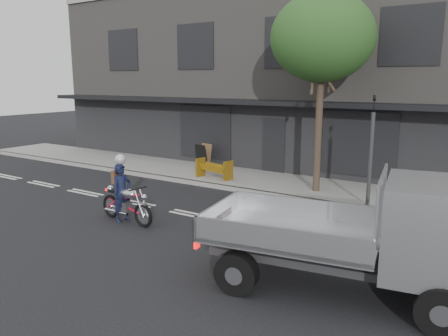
% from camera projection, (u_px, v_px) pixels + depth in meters
% --- Properties ---
extents(ground, '(80.00, 80.00, 0.00)m').
position_uv_depth(ground, '(193.00, 215.00, 12.96)').
color(ground, black).
rests_on(ground, ground).
extents(sidewalk, '(32.00, 3.20, 0.15)m').
position_uv_depth(sidewalk, '(266.00, 182.00, 16.82)').
color(sidewalk, gray).
rests_on(sidewalk, ground).
extents(kerb, '(32.00, 0.20, 0.15)m').
position_uv_depth(kerb, '(245.00, 191.00, 15.50)').
color(kerb, gray).
rests_on(kerb, ground).
extents(building_main, '(26.00, 10.00, 8.00)m').
position_uv_depth(building_main, '(330.00, 79.00, 21.48)').
color(building_main, slate).
rests_on(building_main, ground).
extents(street_tree, '(3.40, 3.40, 6.74)m').
position_uv_depth(street_tree, '(322.00, 38.00, 14.21)').
color(street_tree, '#382B21').
rests_on(street_tree, ground).
extents(traffic_light_pole, '(0.12, 0.12, 3.50)m').
position_uv_depth(traffic_light_pole, '(371.00, 157.00, 13.16)').
color(traffic_light_pole, '#2D2D30').
rests_on(traffic_light_pole, ground).
extents(motorcycle, '(2.10, 0.61, 1.08)m').
position_uv_depth(motorcycle, '(126.00, 203.00, 12.24)').
color(motorcycle, black).
rests_on(motorcycle, ground).
extents(rider, '(0.46, 0.64, 1.65)m').
position_uv_depth(rider, '(122.00, 193.00, 12.27)').
color(rider, black).
rests_on(rider, ground).
extents(flatbed_ute, '(5.35, 2.82, 2.36)m').
position_uv_depth(flatbed_ute, '(411.00, 231.00, 7.61)').
color(flatbed_ute, black).
rests_on(flatbed_ute, ground).
extents(construction_barrier, '(1.50, 0.92, 0.78)m').
position_uv_depth(construction_barrier, '(211.00, 169.00, 16.87)').
color(construction_barrier, '#FFAC0D').
rests_on(construction_barrier, sidewalk).
extents(sandwich_board, '(0.71, 0.55, 1.00)m').
position_uv_depth(sandwich_board, '(201.00, 156.00, 19.26)').
color(sandwich_board, black).
rests_on(sandwich_board, sidewalk).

